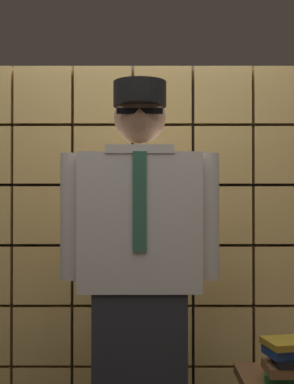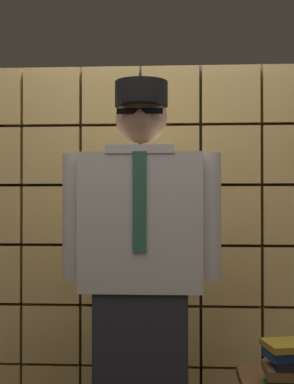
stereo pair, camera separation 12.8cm
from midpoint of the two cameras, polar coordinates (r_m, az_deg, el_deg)
glass_block_wall at (r=2.93m, az=0.59°, el=-5.63°), size 1.97×0.10×1.97m
standing_person at (r=2.31m, az=0.99°, el=-8.70°), size 0.68×0.29×1.72m
coffee_mug at (r=2.20m, az=16.89°, el=-18.16°), size 0.13×0.08×0.09m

